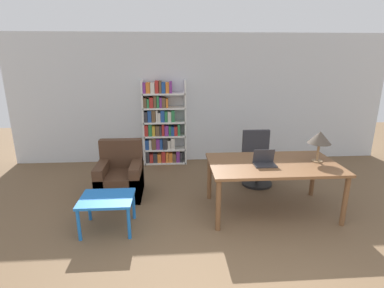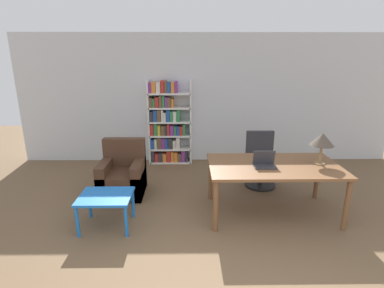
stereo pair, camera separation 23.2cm
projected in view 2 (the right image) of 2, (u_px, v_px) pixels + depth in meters
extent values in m
cube|color=silver|center=(207.00, 99.00, 6.38)|extent=(8.00, 0.06, 2.70)
cube|color=brown|center=(274.00, 166.00, 4.25)|extent=(1.84, 1.06, 0.04)
cylinder|color=brown|center=(216.00, 206.00, 3.89)|extent=(0.07, 0.07, 0.72)
cylinder|color=brown|center=(347.00, 205.00, 3.91)|extent=(0.07, 0.07, 0.72)
cylinder|color=brown|center=(210.00, 178.00, 4.79)|extent=(0.07, 0.07, 0.72)
cylinder|color=brown|center=(317.00, 177.00, 4.81)|extent=(0.07, 0.07, 0.72)
cube|color=#2D2D33|center=(265.00, 166.00, 4.14)|extent=(0.30, 0.20, 0.02)
cube|color=#2D2D33|center=(264.00, 157.00, 4.19)|extent=(0.30, 0.05, 0.20)
cube|color=navy|center=(264.00, 157.00, 4.19)|extent=(0.27, 0.04, 0.17)
cylinder|color=olive|center=(319.00, 163.00, 4.27)|extent=(0.15, 0.15, 0.01)
cylinder|color=olive|center=(321.00, 154.00, 4.23)|extent=(0.04, 0.04, 0.26)
cone|color=#4C4238|center=(322.00, 139.00, 4.17)|extent=(0.33, 0.33, 0.18)
cylinder|color=black|center=(260.00, 185.00, 5.37)|extent=(0.54, 0.54, 0.04)
cylinder|color=#262626|center=(261.00, 175.00, 5.32)|extent=(0.06, 0.06, 0.35)
cube|color=#2D2D33|center=(261.00, 163.00, 5.25)|extent=(0.51, 0.51, 0.10)
cube|color=#2D2D33|center=(260.00, 144.00, 5.38)|extent=(0.48, 0.08, 0.47)
cube|color=blue|center=(105.00, 197.00, 3.97)|extent=(0.69, 0.57, 0.04)
cylinder|color=blue|center=(77.00, 222.00, 3.80)|extent=(0.04, 0.04, 0.42)
cylinder|color=blue|center=(126.00, 222.00, 3.81)|extent=(0.04, 0.04, 0.42)
cylinder|color=blue|center=(90.00, 204.00, 4.27)|extent=(0.04, 0.04, 0.42)
cylinder|color=blue|center=(133.00, 203.00, 4.28)|extent=(0.04, 0.04, 0.42)
cube|color=#472D1E|center=(123.00, 182.00, 5.01)|extent=(0.71, 0.73, 0.41)
cube|color=#472D1E|center=(125.00, 152.00, 5.15)|extent=(0.71, 0.16, 0.48)
cube|color=#472D1E|center=(106.00, 178.00, 4.98)|extent=(0.16, 0.73, 0.58)
cube|color=#472D1E|center=(139.00, 178.00, 4.99)|extent=(0.16, 0.73, 0.58)
cube|color=white|center=(149.00, 123.00, 6.31)|extent=(0.04, 0.28, 1.78)
cube|color=white|center=(191.00, 123.00, 6.32)|extent=(0.04, 0.28, 1.78)
cube|color=white|center=(171.00, 161.00, 6.56)|extent=(0.87, 0.28, 0.04)
cube|color=#333338|center=(153.00, 155.00, 6.52)|extent=(0.08, 0.24, 0.24)
cube|color=#B72D28|center=(157.00, 157.00, 6.53)|extent=(0.07, 0.24, 0.19)
cube|color=#333338|center=(161.00, 156.00, 6.53)|extent=(0.08, 0.24, 0.20)
cube|color=orange|center=(165.00, 157.00, 6.53)|extent=(0.08, 0.24, 0.19)
cube|color=#B72D28|center=(169.00, 155.00, 6.52)|extent=(0.08, 0.24, 0.24)
cube|color=orange|center=(172.00, 156.00, 6.53)|extent=(0.06, 0.24, 0.23)
cube|color=orange|center=(176.00, 156.00, 6.53)|extent=(0.08, 0.24, 0.21)
cube|color=brown|center=(179.00, 157.00, 6.54)|extent=(0.07, 0.24, 0.19)
cube|color=#7F338C|center=(183.00, 155.00, 6.53)|extent=(0.07, 0.24, 0.24)
cube|color=#333338|center=(186.00, 156.00, 6.53)|extent=(0.04, 0.24, 0.22)
cube|color=white|center=(171.00, 148.00, 6.48)|extent=(0.87, 0.28, 0.04)
cube|color=#234C99|center=(153.00, 143.00, 6.44)|extent=(0.08, 0.24, 0.20)
cube|color=silver|center=(156.00, 143.00, 6.44)|extent=(0.05, 0.24, 0.21)
cube|color=brown|center=(159.00, 142.00, 6.44)|extent=(0.09, 0.24, 0.24)
cube|color=#7F338C|center=(163.00, 143.00, 6.44)|extent=(0.08, 0.24, 0.22)
cube|color=#234C99|center=(167.00, 143.00, 6.44)|extent=(0.06, 0.24, 0.22)
cube|color=#333338|center=(170.00, 143.00, 6.44)|extent=(0.09, 0.24, 0.23)
cube|color=silver|center=(174.00, 144.00, 6.45)|extent=(0.06, 0.24, 0.18)
cube|color=silver|center=(178.00, 142.00, 6.44)|extent=(0.08, 0.24, 0.24)
cube|color=white|center=(170.00, 135.00, 6.40)|extent=(0.87, 0.28, 0.04)
cube|color=#B72D28|center=(152.00, 129.00, 6.36)|extent=(0.07, 0.24, 0.23)
cube|color=#2D7F47|center=(156.00, 129.00, 6.35)|extent=(0.07, 0.24, 0.24)
cube|color=gold|center=(159.00, 130.00, 6.36)|extent=(0.06, 0.24, 0.21)
cube|color=brown|center=(163.00, 130.00, 6.36)|extent=(0.08, 0.24, 0.21)
cube|color=#333338|center=(166.00, 130.00, 6.36)|extent=(0.04, 0.24, 0.21)
cube|color=#B72D28|center=(169.00, 129.00, 6.36)|extent=(0.05, 0.24, 0.24)
cube|color=#7F338C|center=(172.00, 130.00, 6.36)|extent=(0.08, 0.24, 0.21)
cube|color=#2D7F47|center=(175.00, 130.00, 6.37)|extent=(0.04, 0.24, 0.20)
cube|color=#234C99|center=(178.00, 130.00, 6.37)|extent=(0.06, 0.24, 0.19)
cube|color=#B72D28|center=(181.00, 130.00, 6.37)|extent=(0.07, 0.24, 0.19)
cube|color=#2D7F47|center=(184.00, 129.00, 6.36)|extent=(0.05, 0.24, 0.23)
cube|color=white|center=(170.00, 122.00, 6.31)|extent=(0.87, 0.28, 0.04)
cube|color=#333338|center=(152.00, 116.00, 6.27)|extent=(0.07, 0.24, 0.21)
cube|color=#234C99|center=(155.00, 115.00, 6.27)|extent=(0.07, 0.24, 0.24)
cube|color=brown|center=(159.00, 115.00, 6.27)|extent=(0.08, 0.24, 0.24)
cube|color=silver|center=(162.00, 115.00, 6.27)|extent=(0.04, 0.24, 0.24)
cube|color=silver|center=(165.00, 117.00, 6.28)|extent=(0.05, 0.24, 0.19)
cube|color=#234C99|center=(168.00, 115.00, 6.27)|extent=(0.08, 0.24, 0.24)
cube|color=#2D7F47|center=(172.00, 116.00, 6.28)|extent=(0.06, 0.24, 0.22)
cube|color=silver|center=(175.00, 116.00, 6.28)|extent=(0.07, 0.24, 0.22)
cube|color=#2D7F47|center=(178.00, 115.00, 6.28)|extent=(0.07, 0.24, 0.24)
cube|color=white|center=(170.00, 108.00, 6.23)|extent=(0.87, 0.28, 0.04)
cube|color=brown|center=(151.00, 102.00, 6.19)|extent=(0.07, 0.24, 0.20)
cube|color=#2D7F47|center=(154.00, 103.00, 6.20)|extent=(0.05, 0.24, 0.19)
cube|color=#B72D28|center=(157.00, 102.00, 6.19)|extent=(0.08, 0.24, 0.21)
cube|color=brown|center=(161.00, 101.00, 6.19)|extent=(0.06, 0.24, 0.24)
cube|color=#2D7F47|center=(164.00, 101.00, 6.19)|extent=(0.05, 0.24, 0.24)
cube|color=#7F338C|center=(166.00, 102.00, 6.20)|extent=(0.05, 0.24, 0.21)
cube|color=brown|center=(169.00, 102.00, 6.20)|extent=(0.07, 0.24, 0.20)
cube|color=orange|center=(173.00, 103.00, 6.20)|extent=(0.04, 0.24, 0.18)
cube|color=white|center=(169.00, 94.00, 6.15)|extent=(0.87, 0.28, 0.04)
cube|color=#7F338C|center=(150.00, 88.00, 6.11)|extent=(0.06, 0.24, 0.20)
cube|color=orange|center=(154.00, 88.00, 6.11)|extent=(0.08, 0.24, 0.21)
cube|color=silver|center=(158.00, 88.00, 6.11)|extent=(0.08, 0.24, 0.20)
cube|color=#B72D28|center=(162.00, 87.00, 6.11)|extent=(0.07, 0.24, 0.24)
cube|color=brown|center=(166.00, 87.00, 6.11)|extent=(0.05, 0.24, 0.24)
cube|color=#234C99|center=(169.00, 88.00, 6.11)|extent=(0.07, 0.24, 0.21)
cube|color=orange|center=(173.00, 87.00, 6.11)|extent=(0.07, 0.24, 0.21)
cube|color=#7F338C|center=(176.00, 87.00, 6.11)|extent=(0.06, 0.24, 0.23)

